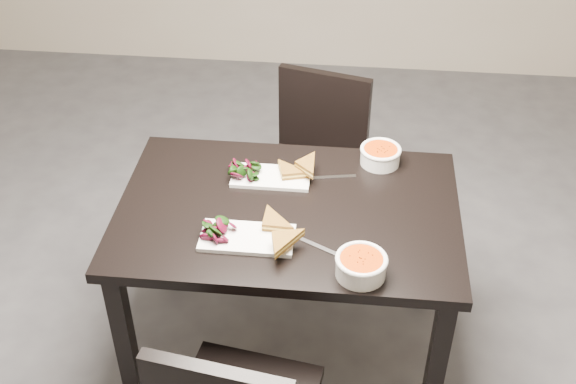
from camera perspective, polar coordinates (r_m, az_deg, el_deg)
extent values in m
plane|color=#47474C|center=(3.13, -6.91, -11.10)|extent=(5.00, 5.00, 0.00)
cube|color=black|center=(2.54, 0.00, -1.61)|extent=(1.20, 0.80, 0.04)
cube|color=black|center=(2.66, -12.69, -11.73)|extent=(0.06, 0.06, 0.71)
cube|color=black|center=(2.58, 11.57, -13.66)|extent=(0.06, 0.06, 0.71)
cube|color=black|center=(3.12, -9.26, -2.41)|extent=(0.06, 0.06, 0.71)
cube|color=black|center=(3.05, 10.83, -3.73)|extent=(0.06, 0.06, 0.71)
cube|color=black|center=(3.23, 1.67, 1.32)|extent=(0.51, 0.51, 0.04)
cube|color=black|center=(3.29, -2.40, -2.94)|extent=(0.05, 0.05, 0.41)
cube|color=black|center=(3.19, 3.59, -4.41)|extent=(0.05, 0.05, 0.41)
cube|color=black|center=(3.55, -0.17, 0.58)|extent=(0.05, 0.05, 0.41)
cube|color=black|center=(3.46, 5.41, -0.68)|extent=(0.05, 0.05, 0.41)
cube|color=black|center=(3.26, 2.85, 6.29)|extent=(0.42, 0.15, 0.40)
cube|color=white|center=(2.40, -3.24, -3.65)|extent=(0.31, 0.16, 0.02)
cylinder|color=white|center=(2.27, 5.78, -5.94)|extent=(0.16, 0.16, 0.06)
cylinder|color=red|center=(2.25, 5.83, -5.42)|extent=(0.14, 0.14, 0.02)
torus|color=white|center=(2.24, 5.84, -5.29)|extent=(0.16, 0.16, 0.02)
cube|color=silver|center=(2.37, 2.26, -4.26)|extent=(0.17, 0.10, 0.00)
cube|color=white|center=(2.66, -1.35, 1.20)|extent=(0.29, 0.14, 0.01)
cylinder|color=white|center=(2.75, 7.30, 2.80)|extent=(0.15, 0.15, 0.06)
cylinder|color=red|center=(2.74, 7.34, 3.25)|extent=(0.13, 0.13, 0.02)
torus|color=white|center=(2.74, 7.35, 3.37)|extent=(0.16, 0.16, 0.01)
cube|color=silver|center=(2.67, 3.49, 1.19)|extent=(0.18, 0.05, 0.00)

